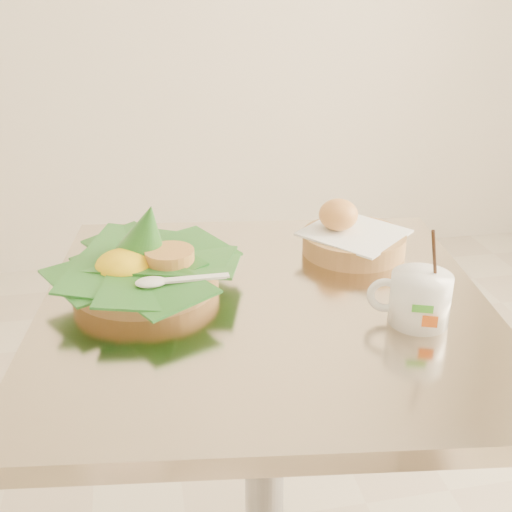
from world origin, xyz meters
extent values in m
cylinder|color=gray|center=(0.13, -0.04, 0.37)|extent=(0.07, 0.07, 0.69)
cube|color=beige|center=(0.13, -0.04, 0.73)|extent=(0.79, 0.79, 0.03)
cylinder|color=#9F7C44|center=(-0.05, 0.05, 0.77)|extent=(0.24, 0.24, 0.04)
cone|color=#28611B|center=(-0.05, 0.06, 0.84)|extent=(0.15, 0.14, 0.12)
ellipsoid|color=yellow|center=(-0.09, 0.04, 0.79)|extent=(0.09, 0.09, 0.05)
cylinder|color=#CC9347|center=(-0.01, 0.04, 0.80)|extent=(0.08, 0.08, 0.02)
cylinder|color=#9F7C44|center=(0.33, 0.11, 0.77)|extent=(0.19, 0.19, 0.04)
cube|color=white|center=(0.33, 0.11, 0.79)|extent=(0.22, 0.22, 0.01)
ellipsoid|color=#B96A2A|center=(0.30, 0.13, 0.82)|extent=(0.07, 0.07, 0.06)
cylinder|color=white|center=(0.34, -0.15, 0.79)|extent=(0.09, 0.09, 0.08)
torus|color=white|center=(0.29, -0.13, 0.79)|extent=(0.06, 0.03, 0.05)
cylinder|color=#412612|center=(0.34, -0.15, 0.82)|extent=(0.08, 0.08, 0.01)
cylinder|color=black|center=(0.35, -0.15, 0.85)|extent=(0.04, 0.03, 0.11)
cube|color=green|center=(0.32, -0.19, 0.80)|extent=(0.03, 0.01, 0.01)
cube|color=orange|center=(0.33, -0.19, 0.78)|extent=(0.02, 0.01, 0.02)
camera|label=1|loc=(-0.06, -0.91, 1.23)|focal=45.00mm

